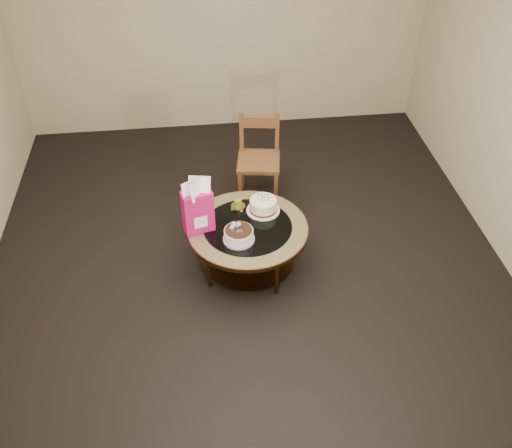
{
  "coord_description": "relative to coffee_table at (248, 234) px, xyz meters",
  "views": [
    {
      "loc": [
        -0.36,
        -3.59,
        3.51
      ],
      "look_at": [
        0.07,
        0.02,
        0.46
      ],
      "focal_mm": 40.0,
      "sensor_mm": 36.0,
      "label": 1
    }
  ],
  "objects": [
    {
      "name": "cream_cake",
      "position": [
        0.15,
        0.19,
        0.14
      ],
      "size": [
        0.29,
        0.29,
        0.18
      ],
      "rotation": [
        0.0,
        0.0,
        -0.28
      ],
      "color": "white",
      "rests_on": "coffee_table"
    },
    {
      "name": "dining_chair",
      "position": [
        0.22,
        1.02,
        0.06
      ],
      "size": [
        0.46,
        0.46,
        0.87
      ],
      "rotation": [
        0.0,
        0.0,
        -0.16
      ],
      "color": "brown",
      "rests_on": "ground"
    },
    {
      "name": "coffee_table",
      "position": [
        0.0,
        0.0,
        0.0
      ],
      "size": [
        1.02,
        1.02,
        0.46
      ],
      "color": "#543418",
      "rests_on": "ground"
    },
    {
      "name": "decorated_cake",
      "position": [
        -0.09,
        -0.16,
        0.13
      ],
      "size": [
        0.26,
        0.26,
        0.15
      ],
      "rotation": [
        0.0,
        0.0,
        -0.38
      ],
      "color": "#B89ADA",
      "rests_on": "coffee_table"
    },
    {
      "name": "pillar_candle",
      "position": [
        -0.05,
        0.26,
        0.11
      ],
      "size": [
        0.13,
        0.13,
        0.09
      ],
      "rotation": [
        0.0,
        0.0,
        -0.36
      ],
      "color": "#D2C256",
      "rests_on": "coffee_table"
    },
    {
      "name": "gift_bag",
      "position": [
        -0.4,
        0.02,
        0.32
      ],
      "size": [
        0.27,
        0.22,
        0.48
      ],
      "rotation": [
        0.0,
        0.0,
        0.25
      ],
      "color": "#CB1373",
      "rests_on": "coffee_table"
    },
    {
      "name": "room_walls",
      "position": [
        -0.0,
        0.0,
        1.16
      ],
      "size": [
        4.52,
        5.02,
        2.61
      ],
      "color": "#BBAB8E",
      "rests_on": "ground"
    },
    {
      "name": "ground",
      "position": [
        -0.0,
        0.0,
        -0.38
      ],
      "size": [
        5.0,
        5.0,
        0.0
      ],
      "primitive_type": "plane",
      "color": "black",
      "rests_on": "ground"
    }
  ]
}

